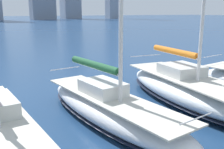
# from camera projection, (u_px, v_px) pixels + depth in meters

# --- Properties ---
(sailboat_orange) EXTENTS (3.81, 9.71, 9.78)m
(sailboat_orange) POSITION_uv_depth(u_px,v_px,m) (187.00, 89.00, 13.64)
(sailboat_orange) COLOR silver
(sailboat_orange) RESTS_ON ground
(sailboat_forest) EXTENTS (3.44, 9.53, 13.06)m
(sailboat_forest) POSITION_uv_depth(u_px,v_px,m) (110.00, 107.00, 11.13)
(sailboat_forest) COLOR white
(sailboat_forest) RESTS_ON ground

